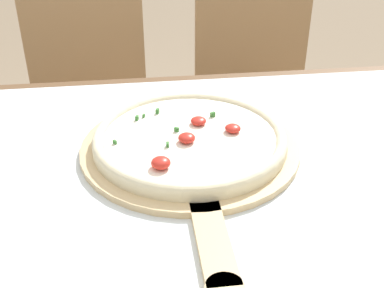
# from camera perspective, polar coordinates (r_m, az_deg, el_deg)

# --- Properties ---
(dining_table) EXTENTS (1.21, 0.86, 0.75)m
(dining_table) POSITION_cam_1_polar(r_m,az_deg,el_deg) (0.88, -0.20, -9.95)
(dining_table) COLOR brown
(dining_table) RESTS_ON ground_plane
(towel_cloth) EXTENTS (1.13, 0.78, 0.00)m
(towel_cloth) POSITION_cam_1_polar(r_m,az_deg,el_deg) (0.81, -0.21, -3.46)
(towel_cloth) COLOR silver
(towel_cloth) RESTS_ON dining_table
(pizza_peel) EXTENTS (0.39, 0.56, 0.01)m
(pizza_peel) POSITION_cam_1_polar(r_m,az_deg,el_deg) (0.85, -0.11, -0.94)
(pizza_peel) COLOR #D6B784
(pizza_peel) RESTS_ON towel_cloth
(pizza) EXTENTS (0.35, 0.35, 0.04)m
(pizza) POSITION_cam_1_polar(r_m,az_deg,el_deg) (0.86, -0.26, 0.71)
(pizza) COLOR beige
(pizza) RESTS_ON pizza_peel
(chair_left) EXTENTS (0.41, 0.41, 0.91)m
(chair_left) POSITION_cam_1_polar(r_m,az_deg,el_deg) (1.60, -12.03, 4.78)
(chair_left) COLOR tan
(chair_left) RESTS_ON ground_plane
(chair_right) EXTENTS (0.42, 0.42, 0.91)m
(chair_right) POSITION_cam_1_polar(r_m,az_deg,el_deg) (1.64, 7.24, 5.90)
(chair_right) COLOR tan
(chair_right) RESTS_ON ground_plane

